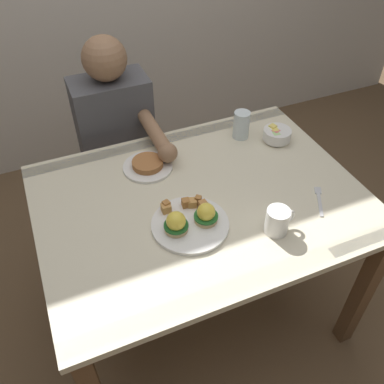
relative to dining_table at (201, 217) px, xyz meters
The scene contains 9 objects.
ground_plane 0.63m from the dining_table, ahead, with size 6.00×6.00×0.00m, color brown.
dining_table is the anchor object (origin of this frame).
eggs_benedict_plate 0.20m from the dining_table, 129.45° to the right, with size 0.27×0.27×0.09m.
fruit_bowl 0.51m from the dining_table, 24.43° to the left, with size 0.12×0.12×0.06m.
coffee_mug 0.34m from the dining_table, 56.30° to the right, with size 0.11×0.08×0.09m.
fork 0.45m from the dining_table, 24.88° to the right, with size 0.09×0.14×0.00m.
water_glass_near 0.46m from the dining_table, 42.44° to the left, with size 0.07×0.07×0.12m.
side_plate 0.30m from the dining_table, 118.00° to the left, with size 0.20×0.20×0.04m.
diner_person 0.62m from the dining_table, 105.05° to the left, with size 0.34×0.54×1.14m.
Camera 1 is at (-0.47, -1.01, 1.79)m, focal length 38.50 mm.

